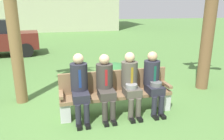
{
  "coord_description": "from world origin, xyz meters",
  "views": [
    {
      "loc": [
        -0.8,
        -4.23,
        2.17
      ],
      "look_at": [
        0.32,
        0.23,
        0.85
      ],
      "focal_mm": 34.51,
      "sensor_mm": 36.0,
      "label": 1
    }
  ],
  "objects_px": {
    "seated_man_leftmost": "(80,84)",
    "seated_man_centerleft": "(105,83)",
    "park_bench": "(116,93)",
    "shrub_near_bench": "(114,71)",
    "seated_man_rightmost": "(153,79)",
    "seated_man_centerright": "(131,81)"
  },
  "relations": [
    {
      "from": "seated_man_centerleft",
      "to": "seated_man_centerright",
      "type": "relative_size",
      "value": 0.99
    },
    {
      "from": "park_bench",
      "to": "shrub_near_bench",
      "type": "relative_size",
      "value": 2.69
    },
    {
      "from": "seated_man_leftmost",
      "to": "shrub_near_bench",
      "type": "relative_size",
      "value": 1.53
    },
    {
      "from": "seated_man_rightmost",
      "to": "seated_man_centerright",
      "type": "bearing_deg",
      "value": 179.9
    },
    {
      "from": "park_bench",
      "to": "seated_man_rightmost",
      "type": "xyz_separation_m",
      "value": [
        0.78,
        -0.14,
        0.29
      ]
    },
    {
      "from": "park_bench",
      "to": "seated_man_rightmost",
      "type": "relative_size",
      "value": 1.81
    },
    {
      "from": "seated_man_centerright",
      "to": "shrub_near_bench",
      "type": "relative_size",
      "value": 1.5
    },
    {
      "from": "seated_man_leftmost",
      "to": "shrub_near_bench",
      "type": "bearing_deg",
      "value": 59.98
    },
    {
      "from": "park_bench",
      "to": "seated_man_leftmost",
      "type": "bearing_deg",
      "value": -170.68
    },
    {
      "from": "shrub_near_bench",
      "to": "park_bench",
      "type": "bearing_deg",
      "value": -104.02
    },
    {
      "from": "seated_man_centerright",
      "to": "seated_man_rightmost",
      "type": "xyz_separation_m",
      "value": [
        0.51,
        -0.0,
        -0.0
      ]
    },
    {
      "from": "park_bench",
      "to": "seated_man_rightmost",
      "type": "height_order",
      "value": "seated_man_rightmost"
    },
    {
      "from": "seated_man_leftmost",
      "to": "seated_man_centerleft",
      "type": "xyz_separation_m",
      "value": [
        0.51,
        -0.0,
        -0.02
      ]
    },
    {
      "from": "seated_man_rightmost",
      "to": "shrub_near_bench",
      "type": "relative_size",
      "value": 1.49
    },
    {
      "from": "park_bench",
      "to": "shrub_near_bench",
      "type": "height_order",
      "value": "park_bench"
    },
    {
      "from": "seated_man_leftmost",
      "to": "seated_man_rightmost",
      "type": "bearing_deg",
      "value": -0.34
    },
    {
      "from": "park_bench",
      "to": "seated_man_centerleft",
      "type": "relative_size",
      "value": 1.81
    },
    {
      "from": "seated_man_rightmost",
      "to": "shrub_near_bench",
      "type": "bearing_deg",
      "value": 96.43
    },
    {
      "from": "seated_man_centerleft",
      "to": "shrub_near_bench",
      "type": "bearing_deg",
      "value": 70.79
    },
    {
      "from": "seated_man_rightmost",
      "to": "shrub_near_bench",
      "type": "height_order",
      "value": "seated_man_rightmost"
    },
    {
      "from": "shrub_near_bench",
      "to": "seated_man_rightmost",
      "type": "bearing_deg",
      "value": -83.57
    },
    {
      "from": "seated_man_centerleft",
      "to": "shrub_near_bench",
      "type": "height_order",
      "value": "seated_man_centerleft"
    }
  ]
}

